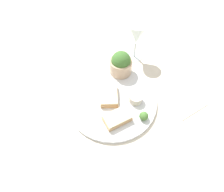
{
  "coord_description": "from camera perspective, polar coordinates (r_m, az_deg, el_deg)",
  "views": [
    {
      "loc": [
        -0.31,
        -0.19,
        0.56
      ],
      "look_at": [
        0.0,
        0.0,
        0.03
      ],
      "focal_mm": 28.0,
      "sensor_mm": 36.0,
      "label": 1
    }
  ],
  "objects": [
    {
      "name": "cheese_toast_near",
      "position": [
        0.65,
        -1.12,
        -0.11
      ],
      "size": [
        0.11,
        0.11,
        0.03
      ],
      "color": "tan",
      "rests_on": "dinner_plate"
    },
    {
      "name": "fork",
      "position": [
        0.68,
        -23.3,
        -6.51
      ],
      "size": [
        0.08,
        0.16,
        0.01
      ],
      "color": "silver",
      "rests_on": "ground_plane"
    },
    {
      "name": "salad_bowl",
      "position": [
        0.71,
        2.92,
        10.47
      ],
      "size": [
        0.09,
        0.09,
        0.1
      ],
      "color": "tan",
      "rests_on": "dinner_plate"
    },
    {
      "name": "garnish",
      "position": [
        0.61,
        10.33,
        -6.44
      ],
      "size": [
        0.03,
        0.03,
        0.03
      ],
      "color": "#477533",
      "rests_on": "dinner_plate"
    },
    {
      "name": "sauce_ramekin",
      "position": [
        0.64,
        7.74,
        -0.68
      ],
      "size": [
        0.05,
        0.05,
        0.03
      ],
      "color": "beige",
      "rests_on": "dinner_plate"
    },
    {
      "name": "cheese_toast_far",
      "position": [
        0.6,
        1.65,
        -7.22
      ],
      "size": [
        0.11,
        0.09,
        0.03
      ],
      "color": "tan",
      "rests_on": "dinner_plate"
    },
    {
      "name": "napkin",
      "position": [
        0.72,
        21.76,
        -0.46
      ],
      "size": [
        0.19,
        0.19,
        0.01
      ],
      "color": "beige",
      "rests_on": "ground_plane"
    },
    {
      "name": "ground_plane",
      "position": [
        0.67,
        0.0,
        -1.66
      ],
      "size": [
        4.0,
        4.0,
        0.0
      ],
      "primitive_type": "plane",
      "color": "beige"
    },
    {
      "name": "wine_glass",
      "position": [
        0.76,
        8.09,
        18.96
      ],
      "size": [
        0.08,
        0.08,
        0.16
      ],
      "color": "silver",
      "rests_on": "ground_plane"
    },
    {
      "name": "dinner_plate",
      "position": [
        0.66,
        0.0,
        -1.33
      ],
      "size": [
        0.33,
        0.33,
        0.01
      ],
      "color": "silver",
      "rests_on": "ground_plane"
    }
  ]
}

